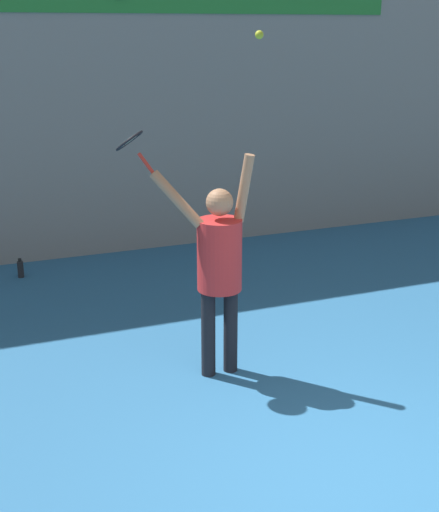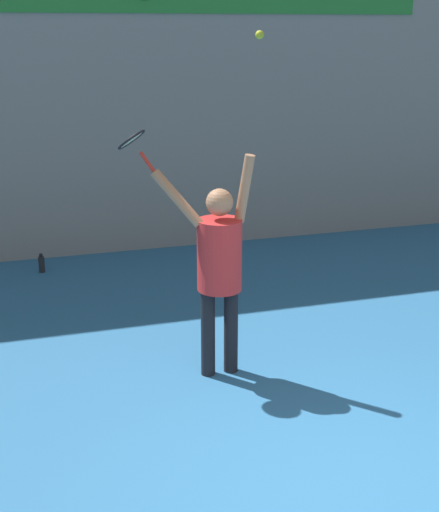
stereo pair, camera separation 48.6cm
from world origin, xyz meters
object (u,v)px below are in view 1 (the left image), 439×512
object	(u,v)px
tennis_player	(219,261)
water_bottle	(21,269)
tennis_racket	(131,143)
tennis_ball	(259,35)

from	to	relation	value
tennis_player	water_bottle	bearing A→B (deg)	112.14
tennis_racket	water_bottle	distance (m)	3.72
tennis_ball	tennis_racket	bearing A→B (deg)	154.53
tennis_ball	water_bottle	size ratio (longest dim) A/B	0.28
tennis_player	tennis_racket	xyz separation A→B (m)	(-0.66, 0.36, 1.03)
tennis_racket	water_bottle	xyz separation A→B (m)	(-0.72, 3.04, -2.01)
tennis_ball	water_bottle	bearing A→B (deg)	115.82
tennis_ball	water_bottle	world-z (taller)	tennis_ball
tennis_ball	tennis_player	bearing A→B (deg)	161.98
tennis_player	water_bottle	distance (m)	3.80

